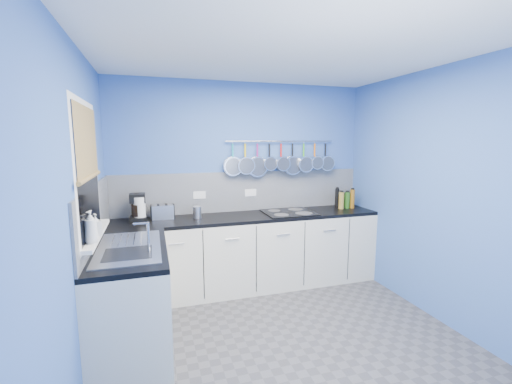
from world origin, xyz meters
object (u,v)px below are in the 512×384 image
toaster (162,212)px  canister (197,212)px  paper_towel (140,210)px  hob (289,212)px  soap_bottle_b (96,225)px  soap_bottle_a (91,227)px  coffee_maker (138,208)px

toaster → canister: (0.38, -0.09, -0.01)m
paper_towel → toaster: paper_towel is taller
paper_towel → hob: paper_towel is taller
toaster → canister: size_ratio=1.80×
soap_bottle_b → hob: soap_bottle_b is taller
paper_towel → soap_bottle_b: bearing=-106.1°
soap_bottle_a → soap_bottle_b: (0.00, 0.21, -0.03)m
toaster → canister: toaster is taller
canister → hob: size_ratio=0.23×
soap_bottle_b → canister: size_ratio=1.25×
soap_bottle_a → toaster: 1.44m
toaster → hob: (1.51, -0.14, -0.07)m
soap_bottle_b → paper_towel: 1.06m
toaster → canister: bearing=-13.6°
soap_bottle_a → hob: size_ratio=0.39×
soap_bottle_b → canister: bearing=48.0°
soap_bottle_a → hob: soap_bottle_a is taller
soap_bottle_a → soap_bottle_b: bearing=90.0°
soap_bottle_b → toaster: size_ratio=0.69×
coffee_maker → canister: coffee_maker is taller
soap_bottle_a → canister: 1.54m
soap_bottle_b → hob: 2.27m
soap_bottle_a → paper_towel: bearing=76.5°
soap_bottle_b → toaster: 1.24m
soap_bottle_b → toaster: (0.53, 1.11, -0.16)m
hob → soap_bottle_a: bearing=-149.9°
soap_bottle_a → coffee_maker: soap_bottle_a is taller
soap_bottle_a → coffee_maker: 1.28m
coffee_maker → toaster: bearing=14.8°
coffee_maker → hob: 1.77m
paper_towel → canister: paper_towel is taller
soap_bottle_a → canister: size_ratio=1.73×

